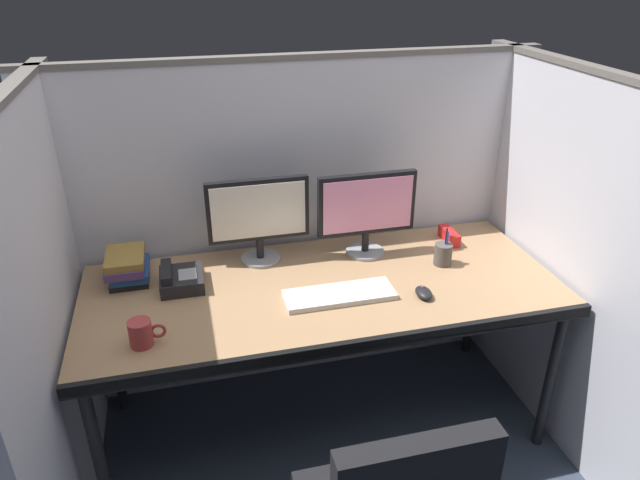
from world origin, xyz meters
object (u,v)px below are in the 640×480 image
object	(u,v)px
desk	(324,297)
computer_mouse	(424,293)
coffee_mug	(142,333)
keyboard_main	(339,295)
desk_phone	(180,279)
pen_cup	(443,254)
red_stapler	(449,236)
book_stack	(127,267)
monitor_right	(367,209)
monitor_left	(258,215)

from	to	relation	value
desk	computer_mouse	distance (m)	0.40
coffee_mug	desk	bearing A→B (deg)	17.25
keyboard_main	desk_phone	xyz separation A→B (m)	(-0.59, 0.23, 0.02)
keyboard_main	computer_mouse	size ratio (longest dim) A/B	4.48
desk_phone	pen_cup	xyz separation A→B (m)	(1.10, -0.09, 0.02)
computer_mouse	desk_phone	xyz separation A→B (m)	(-0.91, 0.31, 0.02)
computer_mouse	red_stapler	distance (m)	0.51
computer_mouse	pen_cup	bearing A→B (deg)	50.75
computer_mouse	book_stack	bearing A→B (deg)	159.49
monitor_right	book_stack	size ratio (longest dim) A/B	1.90
book_stack	keyboard_main	bearing A→B (deg)	-23.27
monitor_left	computer_mouse	distance (m)	0.75
desk	coffee_mug	size ratio (longest dim) A/B	15.08
monitor_right	pen_cup	distance (m)	0.38
keyboard_main	red_stapler	xyz separation A→B (m)	(0.62, 0.34, 0.02)
monitor_left	coffee_mug	size ratio (longest dim) A/B	3.41
book_stack	red_stapler	distance (m)	1.42
monitor_left	keyboard_main	size ratio (longest dim) A/B	1.00
monitor_right	keyboard_main	world-z (taller)	monitor_right
desk_phone	book_stack	bearing A→B (deg)	151.73
monitor_left	pen_cup	bearing A→B (deg)	-16.73
monitor_right	keyboard_main	distance (m)	0.44
keyboard_main	computer_mouse	distance (m)	0.33
pen_cup	computer_mouse	bearing A→B (deg)	-129.25
monitor_right	keyboard_main	xyz separation A→B (m)	(-0.21, -0.32, -0.20)
monitor_right	desk_phone	world-z (taller)	monitor_right
desk	pen_cup	world-z (taller)	pen_cup
monitor_right	red_stapler	world-z (taller)	monitor_right
red_stapler	desk	bearing A→B (deg)	-159.30
computer_mouse	coffee_mug	distance (m)	1.05
book_stack	coffee_mug	xyz separation A→B (m)	(0.06, -0.47, -0.01)
keyboard_main	desk_phone	distance (m)	0.64
monitor_right	red_stapler	bearing A→B (deg)	2.32
keyboard_main	book_stack	world-z (taller)	book_stack
monitor_left	book_stack	world-z (taller)	monitor_left
keyboard_main	red_stapler	distance (m)	0.71
desk	book_stack	size ratio (longest dim) A/B	8.41
monitor_left	monitor_right	size ratio (longest dim) A/B	1.00
monitor_right	desk	bearing A→B (deg)	-136.91
desk_phone	pen_cup	size ratio (longest dim) A/B	1.13
monitor_left	desk_phone	world-z (taller)	monitor_left
coffee_mug	red_stapler	distance (m)	1.43
computer_mouse	desk	bearing A→B (deg)	155.32
computer_mouse	red_stapler	world-z (taller)	red_stapler
computer_mouse	red_stapler	xyz separation A→B (m)	(0.30, 0.42, 0.01)
keyboard_main	pen_cup	world-z (taller)	pen_cup
computer_mouse	keyboard_main	bearing A→B (deg)	166.81
desk	monitor_left	bearing A→B (deg)	126.57
monitor_left	computer_mouse	bearing A→B (deg)	-38.26
monitor_left	red_stapler	xyz separation A→B (m)	(0.87, -0.03, -0.19)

